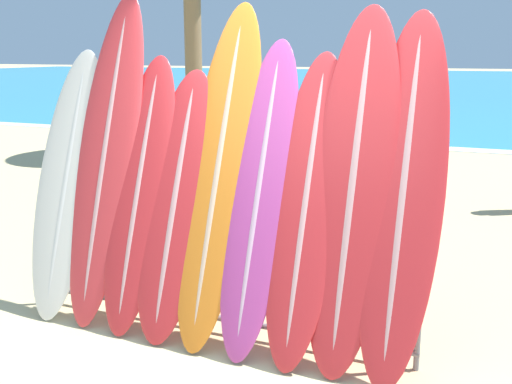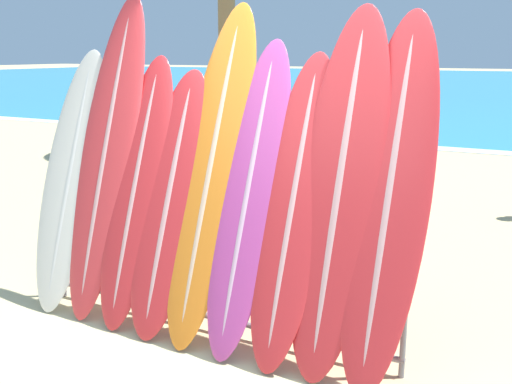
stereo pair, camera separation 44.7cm
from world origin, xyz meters
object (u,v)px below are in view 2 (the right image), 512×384
Objects in this scene: person_near_water at (219,149)px; surfboard_slot_3 at (170,202)px; surfboard_slot_0 at (71,179)px; person_far_left at (351,117)px; surfboard_slot_8 at (390,196)px; surfboard_slot_1 at (107,154)px; surfboard_rack at (208,270)px; surfboard_slot_4 at (212,170)px; surfboard_slot_2 at (137,190)px; surfboard_slot_5 at (249,195)px; surfboard_slot_6 at (294,207)px; person_mid_beach at (372,136)px; surfboard_slot_7 at (340,188)px.

surfboard_slot_3 is at bearing 87.35° from person_near_water.
person_far_left is (0.07, 7.18, -0.15)m from surfboard_slot_0.
surfboard_slot_8 reaches higher than surfboard_slot_3.
surfboard_rack is at bearing -5.56° from surfboard_slot_1.
surfboard_slot_4 is 1.49× the size of person_far_left.
surfboard_slot_1 is 1.56× the size of person_near_water.
person_near_water is (-0.92, 2.82, -0.14)m from surfboard_slot_2.
person_far_left is (-2.61, 7.12, -0.29)m from surfboard_slot_8.
person_near_water is at bearing 108.11° from surfboard_slot_2.
surfboard_slot_5 is at bearing -177.50° from surfboard_slot_8.
surfboard_slot_4 reaches higher than person_near_water.
person_far_left is (-1.61, 7.16, -0.19)m from surfboard_slot_5.
surfboard_slot_8 reaches higher than person_far_left.
surfboard_slot_8 is (2.68, 0.06, 0.13)m from surfboard_slot_0.
surfboard_slot_5 is at bearing 177.06° from surfboard_slot_6.
surfboard_slot_0 is 1.07× the size of surfboard_slot_3.
surfboard_rack is at bearing 51.83° from person_mid_beach.
surfboard_slot_7 is 1.42× the size of person_mid_beach.
surfboard_slot_0 is 4.80m from person_mid_beach.
person_mid_beach is (-0.13, 4.67, 0.44)m from surfboard_rack.
surfboard_slot_2 is (0.35, -0.08, -0.24)m from surfboard_slot_1.
surfboard_slot_0 reaches higher than person_near_water.
surfboard_slot_5 is (0.98, 0.03, 0.06)m from surfboard_slot_2.
surfboard_slot_5 is 1.04× the size of surfboard_slot_6.
surfboard_slot_3 is at bearing 47.83° from person_mid_beach.
surfboard_slot_7 is at bearing 10.51° from surfboard_slot_6.
surfboard_slot_6 is 0.87× the size of surfboard_slot_7.
surfboard_slot_1 is at bearing 21.36° from person_far_left.
surfboard_slot_4 is 7.22m from person_far_left.
surfboard_slot_1 is 1.17× the size of surfboard_slot_5.
person_far_left is (0.30, 4.37, 0.01)m from person_near_water.
surfboard_slot_5 reaches higher than surfboard_slot_0.
person_near_water is (-2.90, 2.75, -0.30)m from surfboard_slot_8.
surfboard_slot_3 is at bearing -161.75° from surfboard_slot_4.
surfboard_slot_3 is (-0.33, 0.00, 0.50)m from surfboard_rack.
surfboard_slot_1 reaches higher than surfboard_slot_3.
surfboard_slot_6 is at bearing -2.32° from surfboard_slot_1.
surfboard_slot_5 is 0.92× the size of surfboard_slot_8.
surfboard_slot_6 is at bearing 102.41° from person_near_water.
person_far_left reaches higher than person_near_water.
surfboard_slot_1 is 1.70m from surfboard_slot_6.
person_near_water is at bearing 101.87° from surfboard_slot_1.
surfboard_slot_3 reaches higher than person_near_water.
surfboard_slot_4 is 4.58m from person_mid_beach.
surfboard_slot_8 is at bearing -0.16° from surfboard_slot_1.
surfboard_slot_7 reaches higher than person_near_water.
surfboard_slot_1 is at bearing 177.68° from surfboard_slot_6.
person_near_water is at bearing 12.00° from person_mid_beach.
surfboard_slot_6 is at bearing 1.52° from surfboard_slot_3.
surfboard_slot_3 is 1.16× the size of person_mid_beach.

